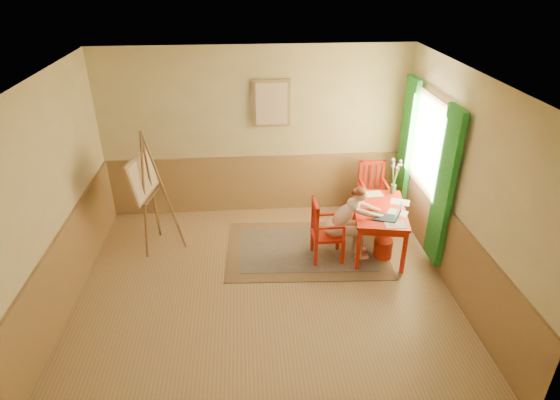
{
  "coord_description": "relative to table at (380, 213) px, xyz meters",
  "views": [
    {
      "loc": [
        -0.2,
        -4.93,
        3.96
      ],
      "look_at": [
        0.25,
        0.55,
        1.05
      ],
      "focal_mm": 29.63,
      "sensor_mm": 36.0,
      "label": 1
    }
  ],
  "objects": [
    {
      "name": "room",
      "position": [
        -1.73,
        -0.8,
        0.77
      ],
      "size": [
        5.04,
        4.54,
        2.84
      ],
      "color": "tan",
      "rests_on": "ground"
    },
    {
      "name": "wainscot",
      "position": [
        -1.73,
        -0.01,
        -0.13
      ],
      "size": [
        5.0,
        4.5,
        1.0
      ],
      "color": "#97744A",
      "rests_on": "room"
    },
    {
      "name": "window",
      "position": [
        0.68,
        0.3,
        0.71
      ],
      "size": [
        0.12,
        2.01,
        2.2
      ],
      "color": "white",
      "rests_on": "room"
    },
    {
      "name": "wall_portrait",
      "position": [
        -1.48,
        1.4,
        1.27
      ],
      "size": [
        0.6,
        0.05,
        0.76
      ],
      "color": "#9F7E54",
      "rests_on": "room"
    },
    {
      "name": "rug",
      "position": [
        -1.05,
        0.08,
        -0.62
      ],
      "size": [
        2.48,
        1.73,
        0.02
      ],
      "color": "#8C7251",
      "rests_on": "room"
    },
    {
      "name": "table",
      "position": [
        0.0,
        0.0,
        0.0
      ],
      "size": [
        0.92,
        1.31,
        0.72
      ],
      "color": "red",
      "rests_on": "room"
    },
    {
      "name": "chair_left",
      "position": [
        -0.83,
        -0.16,
        -0.16
      ],
      "size": [
        0.44,
        0.42,
        0.95
      ],
      "color": "red",
      "rests_on": "room"
    },
    {
      "name": "chair_back",
      "position": [
        0.16,
        0.96,
        -0.14
      ],
      "size": [
        0.44,
        0.46,
        0.99
      ],
      "color": "red",
      "rests_on": "room"
    },
    {
      "name": "figure",
      "position": [
        -0.5,
        -0.15,
        -0.0
      ],
      "size": [
        0.84,
        0.37,
        1.14
      ],
      "color": "beige",
      "rests_on": "room"
    },
    {
      "name": "laptop",
      "position": [
        0.03,
        -0.31,
        0.14
      ],
      "size": [
        0.42,
        0.34,
        0.22
      ],
      "color": "#1E2338",
      "rests_on": "table"
    },
    {
      "name": "papers",
      "position": [
        0.16,
        -0.01,
        0.09
      ],
      "size": [
        0.63,
        1.13,
        0.0
      ],
      "color": "white",
      "rests_on": "table"
    },
    {
      "name": "vase",
      "position": [
        0.32,
        0.47,
        0.34
      ],
      "size": [
        0.23,
        0.27,
        0.54
      ],
      "color": "#3F724C",
      "rests_on": "table"
    },
    {
      "name": "wastebasket",
      "position": [
        0.05,
        -0.2,
        -0.49
      ],
      "size": [
        0.33,
        0.33,
        0.29
      ],
      "primitive_type": "cylinder",
      "rotation": [
        0.0,
        0.0,
        0.26
      ],
      "color": "red",
      "rests_on": "room"
    },
    {
      "name": "easel",
      "position": [
        -3.37,
        0.38,
        0.48
      ],
      "size": [
        0.68,
        0.84,
        1.88
      ],
      "color": "brown",
      "rests_on": "room"
    }
  ]
}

